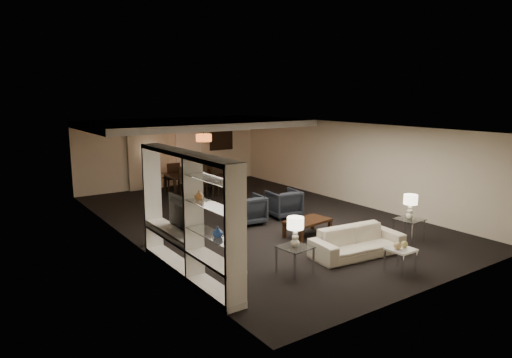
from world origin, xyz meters
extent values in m
plane|color=black|center=(0.00, 0.00, 0.00)|extent=(11.00, 11.00, 0.00)
cube|color=silver|center=(0.00, 0.00, 2.50)|extent=(7.00, 11.00, 0.02)
cube|color=beige|center=(0.00, 5.50, 1.25)|extent=(7.00, 0.02, 2.50)
cube|color=beige|center=(0.00, -5.50, 1.25)|extent=(7.00, 0.02, 2.50)
cube|color=beige|center=(-3.50, 0.00, 1.25)|extent=(0.02, 11.00, 2.50)
cube|color=beige|center=(3.50, 0.00, 1.25)|extent=(0.02, 11.00, 2.50)
cube|color=silver|center=(0.00, 3.50, 2.40)|extent=(7.00, 4.00, 0.20)
cube|color=beige|center=(-0.90, 5.42, 1.20)|extent=(1.50, 0.12, 2.40)
cube|color=silver|center=(0.70, 5.47, 1.05)|extent=(0.90, 0.05, 2.10)
cube|color=#142D38|center=(2.10, 5.46, 1.55)|extent=(0.95, 0.04, 0.65)
cylinder|color=#D8591E|center=(0.30, 3.50, 1.92)|extent=(0.52, 0.52, 0.24)
imported|color=beige|center=(0.13, -3.59, 0.30)|extent=(2.11, 1.02, 0.59)
imported|color=black|center=(-0.47, -0.29, 0.38)|extent=(0.89, 0.91, 0.76)
imported|color=black|center=(0.73, -0.29, 0.38)|extent=(0.90, 0.92, 0.76)
sphere|color=tan|center=(0.03, -4.69, 0.54)|extent=(0.15, 0.15, 0.15)
sphere|color=tan|center=(0.23, -4.69, 0.53)|extent=(0.13, 0.13, 0.13)
imported|color=black|center=(-3.28, -2.09, 1.08)|extent=(1.14, 0.15, 0.66)
imported|color=#214392|center=(-3.31, -3.71, 1.15)|extent=(0.18, 0.18, 0.18)
imported|color=#C67F42|center=(-3.31, -3.08, 1.64)|extent=(0.16, 0.16, 0.17)
cube|color=black|center=(-3.20, -0.50, 0.57)|extent=(0.14, 0.14, 1.15)
imported|color=black|center=(0.12, 3.82, 0.35)|extent=(2.08, 1.26, 0.70)
camera|label=1|loc=(-6.84, -9.94, 3.37)|focal=32.00mm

